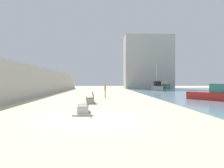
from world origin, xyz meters
name	(u,v)px	position (x,y,z in m)	size (l,w,h in m)	color
ground_plane	(100,96)	(0.00, 18.00, 0.00)	(120.00, 120.00, 0.00)	beige
seawall	(40,82)	(-7.50, 18.00, 1.76)	(0.80, 64.00, 3.52)	#ADAAA3
bench_near	(84,109)	(-0.77, 2.28, 0.23)	(1.24, 2.17, 0.98)	#ADAAA3
bench_far	(90,100)	(-0.71, 8.32, 0.23)	(1.27, 2.18, 0.98)	#ADAAA3
person_walking	(105,89)	(0.60, 13.90, 0.97)	(0.22, 0.53, 1.67)	gold
boat_outer	(167,86)	(15.94, 43.49, 0.75)	(5.28, 7.10, 1.78)	#337060
boat_far_right	(219,94)	(11.13, 10.00, 0.61)	(4.17, 5.73, 1.57)	red
boat_mid_bay	(157,87)	(11.79, 36.46, 0.72)	(2.40, 7.20, 5.79)	beige
harbor_building	(148,62)	(11.89, 46.00, 6.64)	(12.00, 6.00, 13.29)	#ADAAA3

